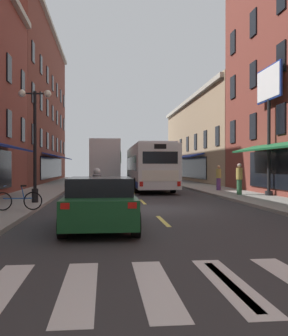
{
  "coord_description": "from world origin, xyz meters",
  "views": [
    {
      "loc": [
        -1.84,
        -15.52,
        1.73
      ],
      "look_at": [
        0.82,
        10.4,
        1.6
      ],
      "focal_mm": 41.29,
      "sensor_mm": 36.0,
      "label": 1
    }
  ],
  "objects_px": {
    "bicycle_near": "(18,200)",
    "street_lamp_twin": "(35,140)",
    "transit_bus": "(149,167)",
    "pedestrian_near": "(239,178)",
    "billboard_sign": "(269,97)",
    "box_truck": "(106,163)",
    "motorcycle_rider": "(97,193)",
    "sedan_near": "(107,175)",
    "sedan_mid": "(100,202)",
    "pedestrian_mid": "(219,177)"
  },
  "relations": [
    {
      "from": "pedestrian_near",
      "to": "pedestrian_mid",
      "type": "height_order",
      "value": "pedestrian_near"
    },
    {
      "from": "transit_bus",
      "to": "motorcycle_rider",
      "type": "distance_m",
      "value": 13.8
    },
    {
      "from": "billboard_sign",
      "to": "pedestrian_mid",
      "type": "relative_size",
      "value": 4.25
    },
    {
      "from": "sedan_near",
      "to": "bicycle_near",
      "type": "bearing_deg",
      "value": -96.73
    },
    {
      "from": "motorcycle_rider",
      "to": "pedestrian_mid",
      "type": "bearing_deg",
      "value": 52.19
    },
    {
      "from": "sedan_mid",
      "to": "street_lamp_twin",
      "type": "bearing_deg",
      "value": 114.28
    },
    {
      "from": "transit_bus",
      "to": "pedestrian_near",
      "type": "xyz_separation_m",
      "value": [
        4.27,
        -7.24,
        -0.63
      ]
    },
    {
      "from": "motorcycle_rider",
      "to": "sedan_mid",
      "type": "bearing_deg",
      "value": -87.45
    },
    {
      "from": "sedan_mid",
      "to": "pedestrian_near",
      "type": "height_order",
      "value": "pedestrian_near"
    },
    {
      "from": "transit_bus",
      "to": "pedestrian_near",
      "type": "height_order",
      "value": "transit_bus"
    },
    {
      "from": "billboard_sign",
      "to": "transit_bus",
      "type": "xyz_separation_m",
      "value": [
        -5.65,
        8.04,
        -3.81
      ]
    },
    {
      "from": "pedestrian_mid",
      "to": "box_truck",
      "type": "bearing_deg",
      "value": -107.35
    },
    {
      "from": "sedan_mid",
      "to": "pedestrian_mid",
      "type": "xyz_separation_m",
      "value": [
        7.65,
        14.11,
        0.26
      ]
    },
    {
      "from": "billboard_sign",
      "to": "bicycle_near",
      "type": "relative_size",
      "value": 4.1
    },
    {
      "from": "billboard_sign",
      "to": "pedestrian_near",
      "type": "distance_m",
      "value": 4.72
    },
    {
      "from": "sedan_mid",
      "to": "sedan_near",
      "type": "bearing_deg",
      "value": 89.34
    },
    {
      "from": "motorcycle_rider",
      "to": "street_lamp_twin",
      "type": "height_order",
      "value": "street_lamp_twin"
    },
    {
      "from": "box_truck",
      "to": "sedan_mid",
      "type": "distance_m",
      "value": 22.16
    },
    {
      "from": "billboard_sign",
      "to": "sedan_near",
      "type": "distance_m",
      "value": 24.68
    },
    {
      "from": "bicycle_near",
      "to": "sedan_mid",
      "type": "bearing_deg",
      "value": -48.99
    },
    {
      "from": "motorcycle_rider",
      "to": "pedestrian_near",
      "type": "relative_size",
      "value": 1.19
    },
    {
      "from": "pedestrian_mid",
      "to": "motorcycle_rider",
      "type": "bearing_deg",
      "value": -7.89
    },
    {
      "from": "transit_bus",
      "to": "box_truck",
      "type": "height_order",
      "value": "box_truck"
    },
    {
      "from": "transit_bus",
      "to": "pedestrian_near",
      "type": "bearing_deg",
      "value": -59.46
    },
    {
      "from": "sedan_mid",
      "to": "pedestrian_near",
      "type": "distance_m",
      "value": 12.65
    },
    {
      "from": "sedan_near",
      "to": "sedan_mid",
      "type": "bearing_deg",
      "value": -90.66
    },
    {
      "from": "box_truck",
      "to": "sedan_mid",
      "type": "bearing_deg",
      "value": -90.66
    },
    {
      "from": "bicycle_near",
      "to": "pedestrian_mid",
      "type": "distance_m",
      "value": 15.08
    },
    {
      "from": "box_truck",
      "to": "motorcycle_rider",
      "type": "xyz_separation_m",
      "value": [
        -0.44,
        -18.09,
        -1.26
      ]
    },
    {
      "from": "box_truck",
      "to": "sedan_mid",
      "type": "relative_size",
      "value": 1.61
    },
    {
      "from": "box_truck",
      "to": "street_lamp_twin",
      "type": "bearing_deg",
      "value": -101.5
    },
    {
      "from": "billboard_sign",
      "to": "sedan_near",
      "type": "bearing_deg",
      "value": 110.88
    },
    {
      "from": "billboard_sign",
      "to": "pedestrian_near",
      "type": "relative_size",
      "value": 4.01
    },
    {
      "from": "pedestrian_near",
      "to": "street_lamp_twin",
      "type": "bearing_deg",
      "value": 29.68
    },
    {
      "from": "billboard_sign",
      "to": "pedestrian_mid",
      "type": "distance_m",
      "value": 6.75
    },
    {
      "from": "billboard_sign",
      "to": "motorcycle_rider",
      "type": "height_order",
      "value": "billboard_sign"
    },
    {
      "from": "box_truck",
      "to": "street_lamp_twin",
      "type": "distance_m",
      "value": 15.99
    },
    {
      "from": "bicycle_near",
      "to": "street_lamp_twin",
      "type": "relative_size",
      "value": 0.35
    },
    {
      "from": "billboard_sign",
      "to": "sedan_mid",
      "type": "xyz_separation_m",
      "value": [
        -9.0,
        -9.29,
        -4.78
      ]
    },
    {
      "from": "motorcycle_rider",
      "to": "pedestrian_mid",
      "type": "xyz_separation_m",
      "value": [
        7.83,
        10.09,
        0.28
      ]
    },
    {
      "from": "box_truck",
      "to": "sedan_near",
      "type": "xyz_separation_m",
      "value": [
        0.11,
        9.8,
        -1.22
      ]
    },
    {
      "from": "billboard_sign",
      "to": "sedan_near",
      "type": "relative_size",
      "value": 1.6
    },
    {
      "from": "billboard_sign",
      "to": "motorcycle_rider",
      "type": "distance_m",
      "value": 11.62
    },
    {
      "from": "billboard_sign",
      "to": "bicycle_near",
      "type": "distance_m",
      "value": 14.25
    },
    {
      "from": "billboard_sign",
      "to": "pedestrian_near",
      "type": "bearing_deg",
      "value": 149.94
    },
    {
      "from": "pedestrian_mid",
      "to": "street_lamp_twin",
      "type": "bearing_deg",
      "value": -24.25
    },
    {
      "from": "bicycle_near",
      "to": "sedan_near",
      "type": "bearing_deg",
      "value": 83.27
    },
    {
      "from": "billboard_sign",
      "to": "street_lamp_twin",
      "type": "bearing_deg",
      "value": -166.73
    },
    {
      "from": "pedestrian_near",
      "to": "sedan_mid",
      "type": "bearing_deg",
      "value": 63.72
    },
    {
      "from": "billboard_sign",
      "to": "pedestrian_near",
      "type": "height_order",
      "value": "billboard_sign"
    }
  ]
}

